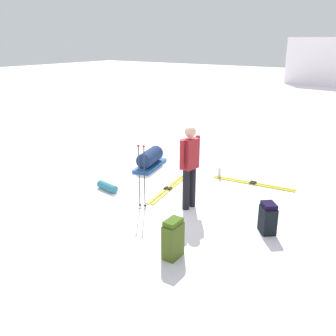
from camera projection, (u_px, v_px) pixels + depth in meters
The scene contains 10 objects.
ground_plane at pixel (168, 198), 8.08m from camera, with size 80.00×80.00×0.00m, color white.
skier_standing at pixel (190, 163), 7.34m from camera, with size 0.26×0.57×1.70m.
ski_pair_near at pixel (253, 183), 8.89m from camera, with size 1.98×0.40×0.05m.
ski_pair_far at pixel (168, 189), 8.55m from camera, with size 0.50×1.84×0.05m.
backpack_large_dark at pixel (173, 239), 5.81m from camera, with size 0.23×0.35×0.65m.
backpack_bright at pixel (268, 218), 6.58m from camera, with size 0.40×0.40×0.57m.
ski_poles_planted_near at pixel (142, 174), 7.38m from camera, with size 0.18×0.10×1.34m.
gear_sled at pixel (150, 159), 9.97m from camera, with size 0.75×1.35×0.49m.
sleeping_mat_rolled at pixel (107, 187), 8.48m from camera, with size 0.18×0.18×0.55m, color teal.
thermos_bottle at pixel (219, 173), 9.24m from camera, with size 0.07×0.07×0.26m, color #BBB3B7.
Camera 1 is at (4.28, -6.06, 3.27)m, focal length 39.86 mm.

